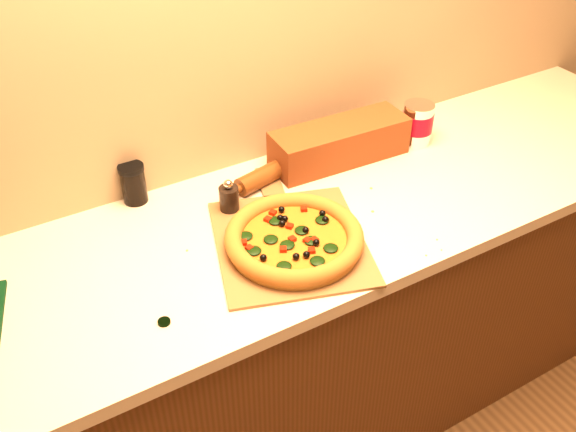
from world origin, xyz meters
The scene contains 10 objects.
cabinet centered at (0.00, 1.43, 0.43)m, with size 2.80×0.65×0.86m, color #4B2B10.
countertop centered at (0.00, 1.43, 0.88)m, with size 2.84×0.68×0.04m, color beige.
pizza_peel centered at (-0.06, 1.35, 0.90)m, with size 0.50×0.61×0.01m.
pizza centered at (-0.06, 1.32, 0.93)m, with size 0.36×0.36×0.05m.
bottle_cap centered at (-0.45, 1.24, 0.90)m, with size 0.03×0.03×0.01m, color black.
pepper_grinder centered at (-0.14, 1.54, 0.94)m, with size 0.06×0.06×0.10m.
rolling_pin centered at (0.06, 1.62, 0.93)m, with size 0.41×0.12×0.06m.
coffee_canister centered at (0.55, 1.58, 0.97)m, with size 0.10×0.10×0.14m.
bread_bag centered at (0.28, 1.62, 0.96)m, with size 0.43×0.14×0.12m, color #672E13.
dark_jar centered at (-0.34, 1.73, 0.96)m, with size 0.07×0.07×0.12m.
Camera 1 is at (-0.72, 0.23, 1.98)m, focal length 40.00 mm.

